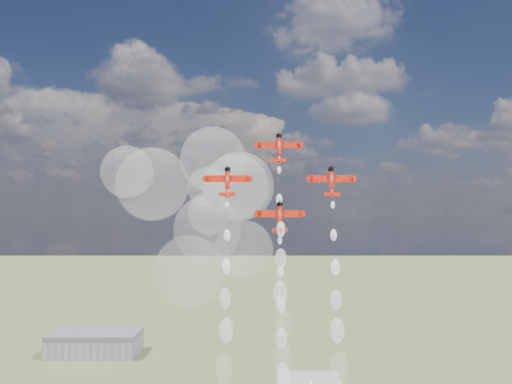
{
  "coord_description": "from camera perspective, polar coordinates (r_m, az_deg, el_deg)",
  "views": [
    {
      "loc": [
        -24.54,
        -133.95,
        82.86
      ],
      "look_at": [
        -25.66,
        4.41,
        87.69
      ],
      "focal_mm": 38.0,
      "sensor_mm": 36.0,
      "label": 1
    }
  ],
  "objects": [
    {
      "name": "hangar",
      "position": [
        336.91,
        -16.59,
        -15.02
      ],
      "size": [
        50.0,
        28.0,
        13.0
      ],
      "color": "gray",
      "rests_on": "ground"
    },
    {
      "name": "plane_right",
      "position": [
        139.7,
        7.96,
        1.15
      ],
      "size": [
        11.05,
        4.33,
        7.72
      ],
      "rotation": [
        1.3,
        0.0,
        0.0
      ],
      "color": "red",
      "rests_on": "ground"
    },
    {
      "name": "plane_left",
      "position": [
        138.76,
        -3.03,
        1.15
      ],
      "size": [
        11.05,
        4.33,
        7.72
      ],
      "rotation": [
        1.3,
        0.0,
        0.0
      ],
      "color": "red",
      "rests_on": "ground"
    },
    {
      "name": "plane_slot",
      "position": [
        135.88,
        2.52,
        -2.57
      ],
      "size": [
        11.05,
        4.33,
        7.72
      ],
      "rotation": [
        1.3,
        0.0,
        0.0
      ],
      "color": "red",
      "rests_on": "ground"
    },
    {
      "name": "drifted_smoke_cloud",
      "position": [
        163.22,
        -5.31,
        -1.67
      ],
      "size": [
        49.24,
        35.85,
        54.13
      ],
      "color": "white",
      "rests_on": "ground"
    },
    {
      "name": "smoke_trail_lead",
      "position": [
        131.23,
        2.85,
        -15.85
      ],
      "size": [
        5.1,
        18.29,
        55.23
      ],
      "color": "white",
      "rests_on": "plane_lead"
    },
    {
      "name": "plane_lead",
      "position": [
        141.87,
        2.44,
        4.73
      ],
      "size": [
        11.05,
        4.33,
        7.72
      ],
      "rotation": [
        1.3,
        0.0,
        0.0
      ],
      "color": "red",
      "rests_on": "ground"
    }
  ]
}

